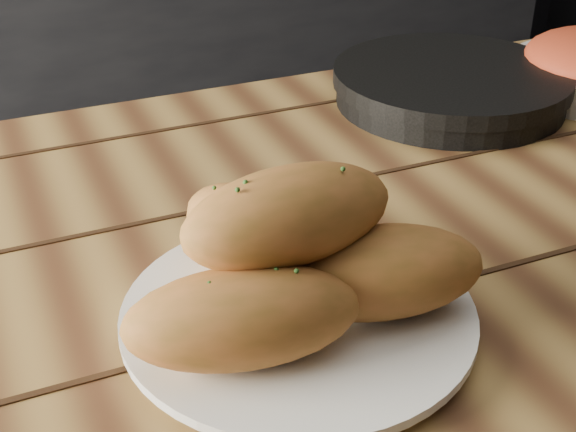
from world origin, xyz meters
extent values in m
cube|color=black|center=(0.00, 1.70, 0.45)|extent=(2.80, 0.60, 0.90)
cube|color=olive|center=(-0.13, -0.25, 0.73)|extent=(1.46, 0.81, 0.04)
cylinder|color=white|center=(-0.30, -0.36, 0.76)|extent=(0.25, 0.25, 0.01)
cylinder|color=white|center=(-0.30, -0.36, 0.76)|extent=(0.28, 0.28, 0.01)
ellipsoid|color=#BA6833|center=(-0.36, -0.40, 0.80)|extent=(0.18, 0.11, 0.07)
ellipsoid|color=#BA6833|center=(-0.24, -0.38, 0.80)|extent=(0.17, 0.11, 0.07)
ellipsoid|color=#BA6833|center=(-0.30, -0.30, 0.80)|extent=(0.14, 0.17, 0.07)
ellipsoid|color=#BA6833|center=(-0.31, -0.36, 0.86)|extent=(0.17, 0.09, 0.07)
cylinder|color=black|center=(0.07, -0.02, 0.77)|extent=(0.29, 0.29, 0.03)
cylinder|color=black|center=(0.07, -0.02, 0.79)|extent=(0.30, 0.30, 0.02)
camera|label=1|loc=(-0.50, -0.81, 1.14)|focal=50.00mm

